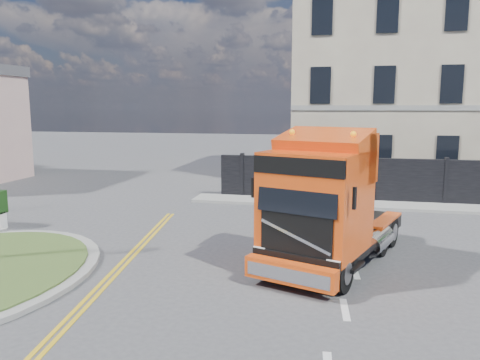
# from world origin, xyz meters

# --- Properties ---
(ground) EXTENTS (120.00, 120.00, 0.00)m
(ground) POSITION_xyz_m (0.00, 0.00, 0.00)
(ground) COLOR #424244
(ground) RESTS_ON ground
(hoarding_fence) EXTENTS (18.80, 0.25, 2.00)m
(hoarding_fence) POSITION_xyz_m (6.55, 9.00, 1.00)
(hoarding_fence) COLOR black
(hoarding_fence) RESTS_ON ground
(georgian_building) EXTENTS (12.30, 10.30, 12.80)m
(georgian_building) POSITION_xyz_m (6.00, 16.50, 5.77)
(georgian_building) COLOR #BFB598
(georgian_building) RESTS_ON ground
(pavement_far) EXTENTS (20.00, 1.60, 0.12)m
(pavement_far) POSITION_xyz_m (6.00, 8.10, 0.06)
(pavement_far) COLOR gray
(pavement_far) RESTS_ON ground
(truck) EXTENTS (4.14, 6.39, 3.59)m
(truck) POSITION_xyz_m (2.12, -0.30, 1.61)
(truck) COLOR black
(truck) RESTS_ON ground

